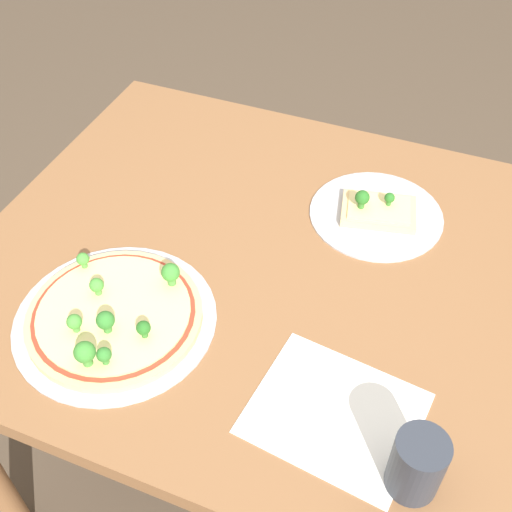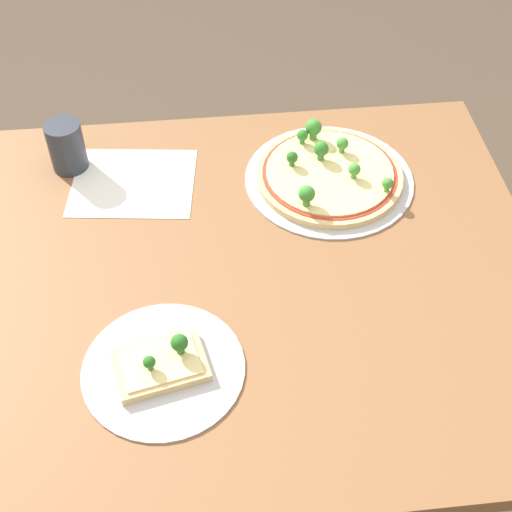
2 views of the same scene
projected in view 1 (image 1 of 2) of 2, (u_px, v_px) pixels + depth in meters
ground_plane at (299, 465)px, 1.70m from camera, size 8.00×8.00×0.00m
dining_table at (315, 306)px, 1.23m from camera, size 1.29×0.93×0.75m
pizza_tray_whole at (114, 316)px, 1.08m from camera, size 0.34×0.34×0.07m
pizza_tray_slice at (377, 212)px, 1.27m from camera, size 0.26×0.26×0.06m
drinking_cup at (417, 465)px, 0.85m from camera, size 0.07×0.07×0.11m
paper_menu at (335, 413)px, 0.96m from camera, size 0.27×0.24×0.00m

